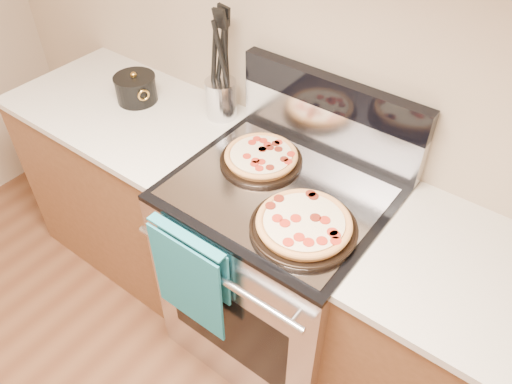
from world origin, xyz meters
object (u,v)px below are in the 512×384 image
Objects in this scene: range_body at (278,271)px; pepperoni_pizza_front at (304,225)px; saucepan at (136,90)px; utensil_crock at (221,99)px; pepperoni_pizza_back at (261,157)px.

pepperoni_pizza_front is at bearing -36.15° from range_body.
pepperoni_pizza_front is at bearing -12.75° from saucepan.
range_body is at bearing -6.93° from saucepan.
utensil_crock is 0.93× the size of saucepan.
pepperoni_pizza_front is at bearing -31.91° from pepperoni_pizza_back.
utensil_crock is at bearing 153.43° from range_body.
pepperoni_pizza_back is at bearing 153.95° from range_body.
pepperoni_pizza_back is at bearing -26.78° from utensil_crock.
pepperoni_pizza_front reaches higher than range_body.
pepperoni_pizza_back is 0.38m from pepperoni_pizza_front.
pepperoni_pizza_back reaches higher than range_body.
pepperoni_pizza_back is 1.74× the size of saucepan.
range_body is 2.92× the size of pepperoni_pizza_back.
utensil_crock is at bearing 19.77° from saucepan.
range_body is 5.08× the size of saucepan.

